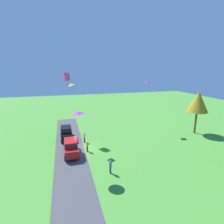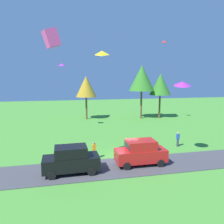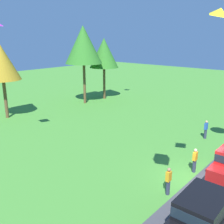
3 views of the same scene
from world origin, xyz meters
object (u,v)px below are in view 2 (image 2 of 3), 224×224
person_on_lawn (129,148)px  tree_left_of_center (86,87)px  kite_diamond_high_right (102,53)px  kite_delta_over_trees (182,84)px  tree_center_back (142,78)px  car_suv_mid_row (141,151)px  car_suv_far_end (71,159)px  kite_delta_trailing_tail (164,42)px  person_watching_sky (94,150)px  kite_diamond_high_left (62,65)px  tree_far_right (160,85)px  person_beside_suv (178,139)px  kite_box_low_drifter (51,38)px

person_on_lawn → tree_left_of_center: bearing=95.8°
tree_left_of_center → kite_diamond_high_right: size_ratio=8.96×
kite_delta_over_trees → tree_center_back: bearing=80.3°
car_suv_mid_row → tree_center_back: size_ratio=0.44×
car_suv_far_end → kite_delta_trailing_tail: size_ratio=5.02×
person_on_lawn → kite_delta_over_trees: kite_delta_over_trees is taller
tree_left_of_center → kite_delta_over_trees: (6.91, -23.05, 1.11)m
person_watching_sky → kite_delta_trailing_tail: (14.05, 15.04, 13.13)m
tree_center_back → kite_delta_over_trees: (-3.68, -21.45, -0.50)m
car_suv_mid_row → kite_delta_over_trees: kite_delta_over_trees is taller
tree_center_back → car_suv_far_end: bearing=-122.0°
kite_delta_trailing_tail → car_suv_mid_row: bearing=-120.1°
kite_delta_trailing_tail → kite_diamond_high_left: 17.62m
tree_far_right → person_watching_sky: bearing=-128.6°
tree_center_back → tree_far_right: size_ratio=1.18×
kite_diamond_high_left → kite_diamond_high_right: bearing=-76.7°
kite_delta_over_trees → kite_diamond_high_left: 18.53m
person_beside_suv → kite_delta_over_trees: kite_delta_over_trees is taller
person_beside_suv → person_watching_sky: 10.21m
car_suv_mid_row → person_watching_sky: (-3.94, 2.43, -0.42)m
kite_delta_over_trees → kite_diamond_high_left: bearing=127.6°
car_suv_far_end → tree_left_of_center: size_ratio=0.56×
person_on_lawn → kite_delta_over_trees: (4.73, -1.58, 6.50)m
tree_center_back → kite_diamond_high_left: tree_center_back is taller
person_beside_suv → person_on_lawn: size_ratio=1.00×
tree_far_right → kite_diamond_high_left: bearing=-160.1°
person_beside_suv → tree_center_back: bearing=84.0°
person_on_lawn → car_suv_mid_row: bearing=-80.3°
tree_left_of_center → kite_diamond_high_right: 23.54m
car_suv_far_end → kite_delta_trailing_tail: kite_delta_trailing_tail is taller
kite_diamond_high_right → person_beside_suv: bearing=21.1°
tree_center_back → kite_delta_trailing_tail: 8.07m
car_suv_far_end → tree_center_back: 27.68m
tree_far_right → kite_delta_trailing_tail: (-1.71, -4.69, 7.35)m
kite_box_low_drifter → tree_center_back: bearing=55.2°
kite_diamond_high_right → kite_box_low_drifter: kite_box_low_drifter is taller
kite_delta_over_trees → kite_box_low_drifter: (-11.77, -0.75, 3.57)m
person_watching_sky → kite_diamond_high_left: kite_diamond_high_left is taller
car_suv_far_end → car_suv_mid_row: bearing=4.7°
person_on_lawn → tree_left_of_center: (-2.18, 21.47, 5.39)m
person_beside_suv → tree_far_right: size_ratio=0.20×
car_suv_mid_row → person_watching_sky: bearing=148.3°
kite_diamond_high_left → tree_far_right: bearing=19.9°
person_watching_sky → tree_center_back: 24.21m
kite_diamond_high_right → car_suv_mid_row: bearing=-11.0°
tree_center_back → kite_box_low_drifter: (-15.45, -22.19, 3.06)m
person_beside_suv → person_watching_sky: same height
car_suv_far_end → kite_delta_trailing_tail: (16.35, 17.98, 12.71)m
car_suv_far_end → tree_far_right: 29.48m
person_on_lawn → kite_box_low_drifter: size_ratio=1.29×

